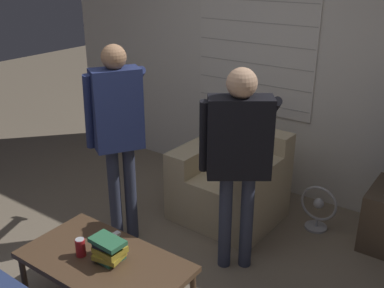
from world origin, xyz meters
name	(u,v)px	position (x,y,z in m)	size (l,w,h in m)	color
ground_plane	(136,281)	(0.00, 0.00, 0.00)	(16.00, 16.00, 0.00)	#7F705B
wall_back	(267,66)	(-0.01, 2.03, 1.28)	(5.20, 0.08, 2.55)	silver
armchair_beige	(231,183)	(0.08, 1.24, 0.34)	(0.92, 0.81, 0.83)	#C6B289
coffee_table	(104,264)	(0.06, -0.35, 0.40)	(1.12, 0.62, 0.44)	brown
person_left_standing	(118,124)	(-0.47, 0.39, 1.06)	(0.55, 0.71, 1.68)	#33384C
person_right_standing	(239,147)	(0.49, 0.62, 1.01)	(0.55, 0.79, 1.59)	#33384C
book_stack	(109,249)	(0.10, -0.33, 0.52)	(0.24, 0.19, 0.16)	#33754C
soda_can	(80,247)	(-0.09, -0.40, 0.50)	(0.07, 0.07, 0.13)	red
spare_remote	(112,237)	(-0.07, -0.14, 0.45)	(0.05, 0.13, 0.02)	white
floor_fan	(318,208)	(0.84, 1.50, 0.20)	(0.33, 0.20, 0.42)	#A8A8AD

